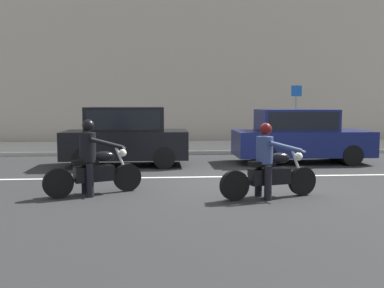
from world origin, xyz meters
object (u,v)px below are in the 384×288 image
(motorcycle_with_rider_black_leather, at_px, (93,164))
(parked_sedan_navy, at_px, (299,136))
(street_sign_post, at_px, (296,109))
(parked_hatchback_black, at_px, (126,135))
(motorcycle_with_rider_denim_blue, at_px, (269,167))

(motorcycle_with_rider_black_leather, distance_m, parked_sedan_navy, 7.40)
(parked_sedan_navy, distance_m, street_sign_post, 4.39)
(parked_hatchback_black, height_order, parked_sedan_navy, parked_hatchback_black)
(street_sign_post, bearing_deg, motorcycle_with_rider_denim_blue, -110.59)
(motorcycle_with_rider_black_leather, relative_size, street_sign_post, 0.77)
(motorcycle_with_rider_denim_blue, bearing_deg, motorcycle_with_rider_black_leather, 171.02)
(motorcycle_with_rider_denim_blue, distance_m, parked_hatchback_black, 5.84)
(parked_hatchback_black, bearing_deg, parked_sedan_navy, 2.33)
(motorcycle_with_rider_denim_blue, relative_size, parked_hatchback_black, 0.56)
(parked_hatchback_black, xyz_separation_m, parked_sedan_navy, (5.52, 0.22, -0.05))
(motorcycle_with_rider_denim_blue, xyz_separation_m, street_sign_post, (3.46, 9.21, 1.05))
(motorcycle_with_rider_black_leather, bearing_deg, motorcycle_with_rider_denim_blue, -8.98)
(parked_sedan_navy, bearing_deg, street_sign_post, 73.94)
(motorcycle_with_rider_black_leather, relative_size, parked_hatchback_black, 0.52)
(parked_hatchback_black, relative_size, parked_sedan_navy, 0.87)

